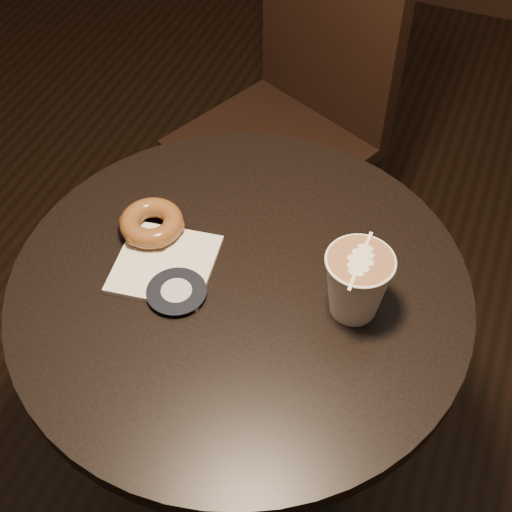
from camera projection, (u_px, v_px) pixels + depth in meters
name	position (u px, v px, depth m)	size (l,w,h in m)	color
cafe_table	(242.00, 355.00, 1.22)	(0.70, 0.70, 0.75)	black
chair	(300.00, 94.00, 1.69)	(0.53, 0.53, 1.00)	black
pastry_bag	(165.00, 264.00, 1.09)	(0.15, 0.15, 0.01)	white
doughnut	(152.00, 223.00, 1.12)	(0.10, 0.10, 0.03)	brown
latte_cup	(357.00, 285.00, 1.00)	(0.10, 0.10, 0.11)	white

